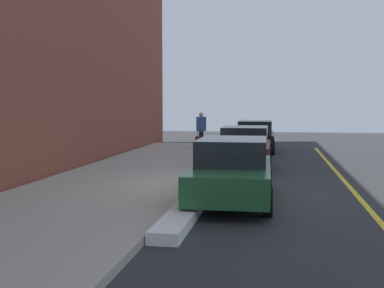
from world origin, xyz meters
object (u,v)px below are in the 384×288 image
pedestrian_blue_coat (201,129)px  rolling_suitcase (198,142)px  parked_car_green (232,170)px  parked_car_black (255,136)px  parked_car_maroon (245,147)px

pedestrian_blue_coat → rolling_suitcase: bearing=-9.6°
pedestrian_blue_coat → parked_car_green: bearing=12.2°
rolling_suitcase → pedestrian_blue_coat: bearing=170.4°
parked_car_black → parked_car_green: same height
parked_car_black → parked_car_green: size_ratio=1.06×
parked_car_black → parked_car_maroon: 6.32m
parked_car_green → pedestrian_blue_coat: (-12.43, -2.70, 0.34)m
pedestrian_blue_coat → parked_car_black: bearing=90.1°
parked_car_green → rolling_suitcase: size_ratio=4.56×
parked_car_green → pedestrian_blue_coat: pedestrian_blue_coat is taller
parked_car_black → pedestrian_blue_coat: size_ratio=2.58×
parked_car_maroon → parked_car_green: size_ratio=0.97×
parked_car_black → rolling_suitcase: bearing=-79.2°
parked_car_black → rolling_suitcase: size_ratio=4.82×
parked_car_maroon → pedestrian_blue_coat: size_ratio=2.36×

